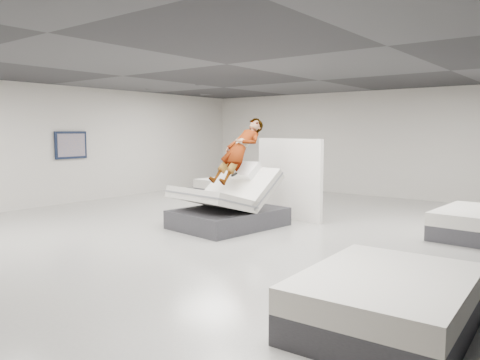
{
  "coord_description": "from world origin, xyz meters",
  "views": [
    {
      "loc": [
        5.56,
        -6.73,
        1.98
      ],
      "look_at": [
        -0.19,
        0.65,
        1.0
      ],
      "focal_mm": 35.0,
      "sensor_mm": 36.0,
      "label": 1
    }
  ],
  "objects_px": {
    "remote": "(234,175)",
    "flat_bed_left_far": "(235,189)",
    "flat_bed_right_near": "(387,302)",
    "wall_poster": "(71,145)",
    "person": "(239,163)",
    "divider_panel": "(289,178)",
    "hero_bed": "(228,207)"
  },
  "relations": [
    {
      "from": "person",
      "to": "flat_bed_left_far",
      "type": "height_order",
      "value": "person"
    },
    {
      "from": "flat_bed_right_near",
      "to": "wall_poster",
      "type": "bearing_deg",
      "value": 164.39
    },
    {
      "from": "hero_bed",
      "to": "flat_bed_right_near",
      "type": "distance_m",
      "value": 5.3
    },
    {
      "from": "hero_bed",
      "to": "flat_bed_right_near",
      "type": "xyz_separation_m",
      "value": [
        4.44,
        -2.89,
        -0.14
      ]
    },
    {
      "from": "remote",
      "to": "flat_bed_right_near",
      "type": "distance_m",
      "value": 5.15
    },
    {
      "from": "divider_panel",
      "to": "flat_bed_right_near",
      "type": "distance_m",
      "value": 6.1
    },
    {
      "from": "hero_bed",
      "to": "wall_poster",
      "type": "height_order",
      "value": "wall_poster"
    },
    {
      "from": "person",
      "to": "divider_panel",
      "type": "relative_size",
      "value": 0.87
    },
    {
      "from": "hero_bed",
      "to": "flat_bed_left_far",
      "type": "relative_size",
      "value": 1.08
    },
    {
      "from": "remote",
      "to": "flat_bed_left_far",
      "type": "distance_m",
      "value": 4.45
    },
    {
      "from": "divider_panel",
      "to": "flat_bed_right_near",
      "type": "xyz_separation_m",
      "value": [
        4.01,
        -4.55,
        -0.63
      ]
    },
    {
      "from": "hero_bed",
      "to": "remote",
      "type": "xyz_separation_m",
      "value": [
        0.21,
        -0.06,
        0.69
      ]
    },
    {
      "from": "wall_poster",
      "to": "divider_panel",
      "type": "bearing_deg",
      "value": 17.03
    },
    {
      "from": "flat_bed_right_near",
      "to": "wall_poster",
      "type": "distance_m",
      "value": 10.33
    },
    {
      "from": "flat_bed_right_near",
      "to": "wall_poster",
      "type": "height_order",
      "value": "wall_poster"
    },
    {
      "from": "remote",
      "to": "flat_bed_right_near",
      "type": "xyz_separation_m",
      "value": [
        4.22,
        -2.83,
        -0.83
      ]
    },
    {
      "from": "person",
      "to": "flat_bed_left_far",
      "type": "xyz_separation_m",
      "value": [
        -2.53,
        3.06,
        -1.04
      ]
    },
    {
      "from": "person",
      "to": "divider_panel",
      "type": "height_order",
      "value": "person"
    },
    {
      "from": "flat_bed_left_far",
      "to": "wall_poster",
      "type": "distance_m",
      "value": 4.76
    },
    {
      "from": "person",
      "to": "flat_bed_left_far",
      "type": "distance_m",
      "value": 4.11
    },
    {
      "from": "person",
      "to": "divider_panel",
      "type": "xyz_separation_m",
      "value": [
        0.39,
        1.34,
        -0.42
      ]
    },
    {
      "from": "flat_bed_left_far",
      "to": "flat_bed_right_near",
      "type": "bearing_deg",
      "value": -42.11
    },
    {
      "from": "hero_bed",
      "to": "person",
      "type": "xyz_separation_m",
      "value": [
        0.04,
        0.32,
        0.9
      ]
    },
    {
      "from": "remote",
      "to": "wall_poster",
      "type": "bearing_deg",
      "value": -172.08
    },
    {
      "from": "remote",
      "to": "flat_bed_left_far",
      "type": "relative_size",
      "value": 0.07
    },
    {
      "from": "divider_panel",
      "to": "flat_bed_right_near",
      "type": "bearing_deg",
      "value": -34.64
    },
    {
      "from": "hero_bed",
      "to": "person",
      "type": "height_order",
      "value": "person"
    },
    {
      "from": "hero_bed",
      "to": "flat_bed_left_far",
      "type": "height_order",
      "value": "hero_bed"
    },
    {
      "from": "person",
      "to": "flat_bed_right_near",
      "type": "relative_size",
      "value": 0.83
    },
    {
      "from": "flat_bed_left_far",
      "to": "person",
      "type": "bearing_deg",
      "value": -50.36
    },
    {
      "from": "flat_bed_right_near",
      "to": "flat_bed_left_far",
      "type": "xyz_separation_m",
      "value": [
        -6.93,
        6.27,
        -0.0
      ]
    },
    {
      "from": "flat_bed_right_near",
      "to": "flat_bed_left_far",
      "type": "bearing_deg",
      "value": 137.89
    }
  ]
}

